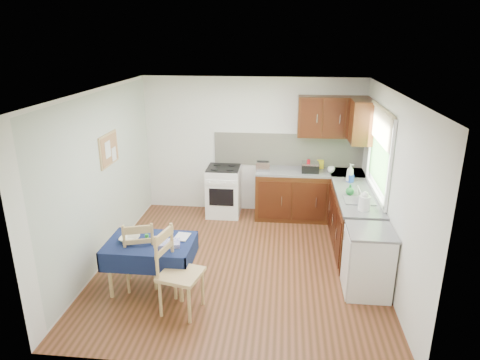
# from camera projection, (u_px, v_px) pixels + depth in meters

# --- Properties ---
(floor) EXTENTS (4.20, 4.20, 0.00)m
(floor) POSITION_uv_depth(u_px,v_px,m) (240.00, 263.00, 6.29)
(floor) COLOR #4D2D14
(floor) RESTS_ON ground
(ceiling) EXTENTS (4.00, 4.20, 0.02)m
(ceiling) POSITION_uv_depth(u_px,v_px,m) (241.00, 92.00, 5.48)
(ceiling) COLOR white
(ceiling) RESTS_ON wall_back
(wall_back) EXTENTS (4.00, 0.02, 2.50)m
(wall_back) POSITION_uv_depth(u_px,v_px,m) (252.00, 146.00, 7.86)
(wall_back) COLOR white
(wall_back) RESTS_ON ground
(wall_front) EXTENTS (4.00, 0.02, 2.50)m
(wall_front) POSITION_uv_depth(u_px,v_px,m) (217.00, 259.00, 3.91)
(wall_front) COLOR white
(wall_front) RESTS_ON ground
(wall_left) EXTENTS (0.02, 4.20, 2.50)m
(wall_left) POSITION_uv_depth(u_px,v_px,m) (101.00, 179.00, 6.09)
(wall_left) COLOR silver
(wall_left) RESTS_ON ground
(wall_right) EXTENTS (0.02, 4.20, 2.50)m
(wall_right) POSITION_uv_depth(u_px,v_px,m) (390.00, 189.00, 5.69)
(wall_right) COLOR white
(wall_right) RESTS_ON ground
(base_cabinets) EXTENTS (1.90, 2.30, 0.86)m
(base_cabinets) POSITION_uv_depth(u_px,v_px,m) (328.00, 208.00, 7.20)
(base_cabinets) COLOR #321D08
(base_cabinets) RESTS_ON ground
(worktop_back) EXTENTS (1.90, 0.60, 0.04)m
(worktop_back) POSITION_uv_depth(u_px,v_px,m) (310.00, 172.00, 7.59)
(worktop_back) COLOR slate
(worktop_back) RESTS_ON base_cabinets
(worktop_right) EXTENTS (0.60, 1.70, 0.04)m
(worktop_right) POSITION_uv_depth(u_px,v_px,m) (357.00, 196.00, 6.45)
(worktop_right) COLOR slate
(worktop_right) RESTS_ON base_cabinets
(worktop_corner) EXTENTS (0.60, 0.60, 0.04)m
(worktop_corner) POSITION_uv_depth(u_px,v_px,m) (347.00, 173.00, 7.53)
(worktop_corner) COLOR slate
(worktop_corner) RESTS_ON base_cabinets
(splashback) EXTENTS (2.70, 0.02, 0.60)m
(splashback) POSITION_uv_depth(u_px,v_px,m) (288.00, 150.00, 7.80)
(splashback) COLOR beige
(splashback) RESTS_ON wall_back
(upper_cabinets) EXTENTS (1.20, 0.85, 0.70)m
(upper_cabinets) POSITION_uv_depth(u_px,v_px,m) (341.00, 118.00, 7.23)
(upper_cabinets) COLOR #321D08
(upper_cabinets) RESTS_ON wall_back
(stove) EXTENTS (0.60, 0.61, 0.92)m
(stove) POSITION_uv_depth(u_px,v_px,m) (224.00, 191.00, 7.88)
(stove) COLOR white
(stove) RESTS_ON ground
(window) EXTENTS (0.04, 1.48, 1.26)m
(window) POSITION_uv_depth(u_px,v_px,m) (380.00, 146.00, 6.22)
(window) COLOR #295322
(window) RESTS_ON wall_right
(fridge) EXTENTS (0.58, 0.60, 0.89)m
(fridge) POSITION_uv_depth(u_px,v_px,m) (368.00, 262.00, 5.46)
(fridge) COLOR white
(fridge) RESTS_ON ground
(corkboard) EXTENTS (0.04, 0.62, 0.47)m
(corkboard) POSITION_uv_depth(u_px,v_px,m) (109.00, 150.00, 6.25)
(corkboard) COLOR tan
(corkboard) RESTS_ON wall_left
(dining_table) EXTENTS (1.11, 0.75, 0.67)m
(dining_table) POSITION_uv_depth(u_px,v_px,m) (150.00, 249.00, 5.52)
(dining_table) COLOR #101642
(dining_table) RESTS_ON ground
(chair_far) EXTENTS (0.54, 0.54, 0.96)m
(chair_far) POSITION_uv_depth(u_px,v_px,m) (140.00, 252.00, 5.56)
(chair_far) COLOR tan
(chair_far) RESTS_ON ground
(chair_near) EXTENTS (0.56, 0.56, 1.05)m
(chair_near) POSITION_uv_depth(u_px,v_px,m) (177.00, 269.00, 5.06)
(chair_near) COLOR tan
(chair_near) RESTS_ON ground
(toaster) EXTENTS (0.24, 0.15, 0.19)m
(toaster) POSITION_uv_depth(u_px,v_px,m) (263.00, 166.00, 7.56)
(toaster) COLOR #B4B4B9
(toaster) RESTS_ON worktop_back
(sandwich_press) EXTENTS (0.29, 0.26, 0.17)m
(sandwich_press) POSITION_uv_depth(u_px,v_px,m) (310.00, 167.00, 7.51)
(sandwich_press) COLOR black
(sandwich_press) RESTS_ON worktop_back
(sauce_bottle) EXTENTS (0.06, 0.06, 0.25)m
(sauce_bottle) POSITION_uv_depth(u_px,v_px,m) (308.00, 167.00, 7.42)
(sauce_bottle) COLOR #B00E19
(sauce_bottle) RESTS_ON worktop_back
(yellow_packet) EXTENTS (0.12, 0.09, 0.15)m
(yellow_packet) POSITION_uv_depth(u_px,v_px,m) (320.00, 164.00, 7.71)
(yellow_packet) COLOR gold
(yellow_packet) RESTS_ON worktop_back
(dish_rack) EXTENTS (0.43, 0.33, 0.20)m
(dish_rack) POSITION_uv_depth(u_px,v_px,m) (360.00, 200.00, 6.19)
(dish_rack) COLOR gray
(dish_rack) RESTS_ON worktop_right
(kettle) EXTENTS (0.16, 0.16, 0.27)m
(kettle) POSITION_uv_depth(u_px,v_px,m) (365.00, 202.00, 5.85)
(kettle) COLOR white
(kettle) RESTS_ON worktop_right
(cup) EXTENTS (0.17, 0.17, 0.10)m
(cup) POSITION_uv_depth(u_px,v_px,m) (331.00, 170.00, 7.48)
(cup) COLOR white
(cup) RESTS_ON worktop_back
(soap_bottle_a) EXTENTS (0.17, 0.17, 0.31)m
(soap_bottle_a) POSITION_uv_depth(u_px,v_px,m) (350.00, 173.00, 6.98)
(soap_bottle_a) COLOR white
(soap_bottle_a) RESTS_ON worktop_right
(soap_bottle_b) EXTENTS (0.12, 0.12, 0.19)m
(soap_bottle_b) POSITION_uv_depth(u_px,v_px,m) (350.00, 177.00, 6.98)
(soap_bottle_b) COLOR #1D3EAB
(soap_bottle_b) RESTS_ON worktop_right
(soap_bottle_c) EXTENTS (0.16, 0.16, 0.17)m
(soap_bottle_c) POSITION_uv_depth(u_px,v_px,m) (350.00, 190.00, 6.43)
(soap_bottle_c) COLOR #228035
(soap_bottle_c) RESTS_ON worktop_right
(plate_bowl) EXTENTS (0.27, 0.27, 0.06)m
(plate_bowl) POSITION_uv_depth(u_px,v_px,m) (130.00, 239.00, 5.50)
(plate_bowl) COLOR beige
(plate_bowl) RESTS_ON dining_table
(book) EXTENTS (0.20, 0.26, 0.02)m
(book) POSITION_uv_depth(u_px,v_px,m) (175.00, 236.00, 5.62)
(book) COLOR white
(book) RESTS_ON dining_table
(spice_jar) EXTENTS (0.05, 0.05, 0.10)m
(spice_jar) POSITION_uv_depth(u_px,v_px,m) (147.00, 238.00, 5.48)
(spice_jar) COLOR #27902F
(spice_jar) RESTS_ON dining_table
(tea_towel) EXTENTS (0.31, 0.26, 0.05)m
(tea_towel) POSITION_uv_depth(u_px,v_px,m) (169.00, 243.00, 5.39)
(tea_towel) COLOR navy
(tea_towel) RESTS_ON dining_table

